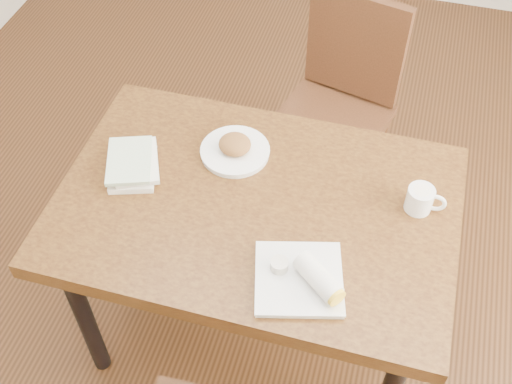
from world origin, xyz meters
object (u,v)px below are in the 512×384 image
(coffee_mug, at_px, (421,199))
(plate_scone, at_px, (235,149))
(table, at_px, (256,219))
(chair_far, at_px, (340,97))
(plate_burrito, at_px, (305,278))
(book_stack, at_px, (133,164))

(coffee_mug, bearing_deg, plate_scone, 173.34)
(table, height_order, chair_far, chair_far)
(plate_burrito, bearing_deg, book_stack, 156.45)
(table, distance_m, plate_burrito, 0.34)
(plate_scone, bearing_deg, book_stack, -151.72)
(table, distance_m, coffee_mug, 0.51)
(book_stack, bearing_deg, table, -3.67)
(chair_far, distance_m, coffee_mug, 0.80)
(table, xyz_separation_m, coffee_mug, (0.48, 0.11, 0.13))
(table, distance_m, book_stack, 0.43)
(coffee_mug, bearing_deg, book_stack, -174.52)
(chair_far, xyz_separation_m, plate_scone, (-0.25, -0.61, 0.22))
(plate_scone, distance_m, coffee_mug, 0.61)
(plate_scone, bearing_deg, coffee_mug, -6.66)
(table, bearing_deg, book_stack, 176.33)
(plate_scone, xyz_separation_m, book_stack, (-0.29, -0.16, 0.00))
(coffee_mug, distance_m, plate_burrito, 0.45)
(chair_far, bearing_deg, book_stack, -125.55)
(plate_scone, relative_size, coffee_mug, 1.88)
(coffee_mug, xyz_separation_m, book_stack, (-0.90, -0.09, -0.02))
(table, bearing_deg, plate_scone, 123.76)
(chair_far, relative_size, book_stack, 3.85)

